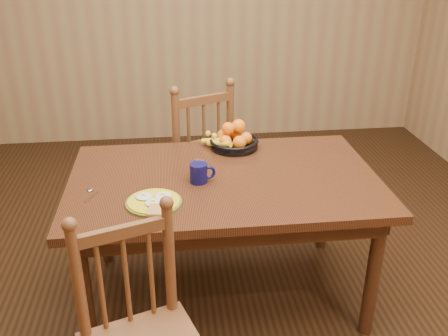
{
  "coord_description": "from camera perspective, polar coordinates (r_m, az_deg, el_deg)",
  "views": [
    {
      "loc": [
        -0.27,
        -2.31,
        1.9
      ],
      "look_at": [
        0.0,
        0.0,
        0.8
      ],
      "focal_mm": 40.0,
      "sensor_mm": 36.0,
      "label": 1
    }
  ],
  "objects": [
    {
      "name": "dining_table",
      "position": [
        2.64,
        0.0,
        -2.65
      ],
      "size": [
        1.6,
        1.0,
        0.75
      ],
      "color": "black",
      "rests_on": "ground"
    },
    {
      "name": "breakfast_plate",
      "position": [
        2.36,
        -7.99,
        -3.87
      ],
      "size": [
        0.26,
        0.29,
        0.04
      ],
      "color": "#59601E",
      "rests_on": "dining_table"
    },
    {
      "name": "spoon",
      "position": [
        2.53,
        -15.02,
        -2.62
      ],
      "size": [
        0.06,
        0.15,
        0.01
      ],
      "rotation": [
        0.0,
        0.0,
        -0.43
      ],
      "color": "silver",
      "rests_on": "dining_table"
    },
    {
      "name": "juice_glass",
      "position": [
        2.58,
        -2.89,
        -0.13
      ],
      "size": [
        0.06,
        0.06,
        0.09
      ],
      "color": "silver",
      "rests_on": "dining_table"
    },
    {
      "name": "chair_far",
      "position": [
        3.43,
        -3.46,
        1.27
      ],
      "size": [
        0.61,
        0.6,
        1.04
      ],
      "rotation": [
        0.0,
        0.0,
        3.54
      ],
      "color": "#523018",
      "rests_on": "ground"
    },
    {
      "name": "coffee_mug",
      "position": [
        2.53,
        -2.82,
        -0.54
      ],
      "size": [
        0.13,
        0.09,
        0.1
      ],
      "color": "#0C0B3E",
      "rests_on": "dining_table"
    },
    {
      "name": "fork",
      "position": [
        2.27,
        -7.59,
        -5.24
      ],
      "size": [
        0.04,
        0.18,
        0.0
      ],
      "rotation": [
        0.0,
        0.0,
        -0.07
      ],
      "color": "silver",
      "rests_on": "dining_table"
    },
    {
      "name": "room",
      "position": [
        2.39,
        0.0,
        12.0
      ],
      "size": [
        4.52,
        5.02,
        2.72
      ],
      "color": "black",
      "rests_on": "ground"
    },
    {
      "name": "fruit_bowl",
      "position": [
        2.93,
        1.04,
        3.29
      ],
      "size": [
        0.32,
        0.29,
        0.17
      ],
      "color": "black",
      "rests_on": "dining_table"
    }
  ]
}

